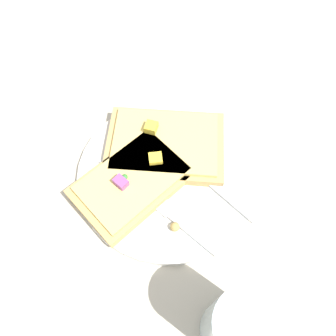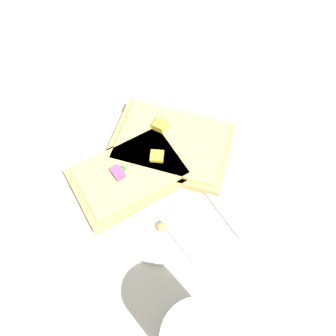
{
  "view_description": "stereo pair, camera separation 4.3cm",
  "coord_description": "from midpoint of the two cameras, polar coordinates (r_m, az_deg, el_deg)",
  "views": [
    {
      "loc": [
        0.2,
        -0.02,
        0.4
      ],
      "look_at": [
        0.0,
        0.0,
        0.02
      ],
      "focal_mm": 35.0,
      "sensor_mm": 36.0,
      "label": 1
    },
    {
      "loc": [
        0.2,
        0.02,
        0.4
      ],
      "look_at": [
        0.0,
        0.0,
        0.02
      ],
      "focal_mm": 35.0,
      "sensor_mm": 36.0,
      "label": 2
    }
  ],
  "objects": [
    {
      "name": "ground_plane",
      "position": [
        0.45,
        2.73,
        -1.58
      ],
      "size": [
        4.0,
        4.0,
        0.0
      ],
      "primitive_type": "plane",
      "color": "#BCB29E"
    },
    {
      "name": "plate",
      "position": [
        0.44,
        2.76,
        -1.23
      ],
      "size": [
        0.24,
        0.24,
        0.01
      ],
      "color": "silver",
      "rests_on": "ground"
    },
    {
      "name": "fork",
      "position": [
        0.44,
        6.59,
        0.02
      ],
      "size": [
        0.17,
        0.14,
        0.01
      ],
      "rotation": [
        0.0,
        0.0,
        3.82
      ],
      "color": "#B7B7BC",
      "rests_on": "plate"
    },
    {
      "name": "knife",
      "position": [
        0.41,
        1.15,
        -7.17
      ],
      "size": [
        0.16,
        0.15,
        0.01
      ],
      "rotation": [
        0.0,
        0.0,
        3.89
      ],
      "color": "#B7B7BC",
      "rests_on": "plate"
    },
    {
      "name": "pizza_slice_main",
      "position": [
        0.45,
        2.63,
        3.98
      ],
      "size": [
        0.14,
        0.18,
        0.03
      ],
      "rotation": [
        0.0,
        0.0,
        4.53
      ],
      "color": "tan",
      "rests_on": "plate"
    },
    {
      "name": "pizza_slice_corner",
      "position": [
        0.43,
        -3.72,
        -1.36
      ],
      "size": [
        0.16,
        0.17,
        0.03
      ],
      "rotation": [
        0.0,
        0.0,
        5.36
      ],
      "color": "tan",
      "rests_on": "plate"
    },
    {
      "name": "crumb_scatter",
      "position": [
        0.42,
        0.38,
        -4.82
      ],
      "size": [
        0.1,
        0.06,
        0.01
      ],
      "color": "tan",
      "rests_on": "plate"
    }
  ]
}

